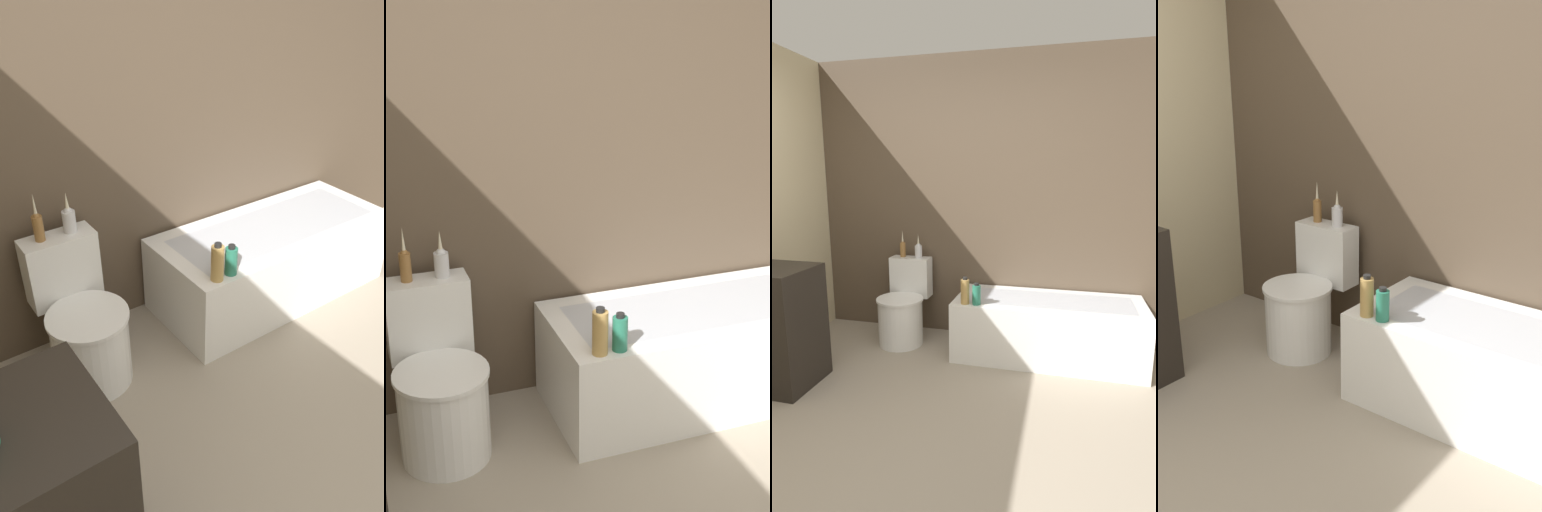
% 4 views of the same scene
% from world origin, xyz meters
% --- Properties ---
extents(ground_plane, '(12.00, 12.00, 0.00)m').
position_xyz_m(ground_plane, '(0.00, 0.00, 0.00)').
color(ground_plane, gray).
extents(wall_back_tiled, '(6.40, 0.06, 2.60)m').
position_xyz_m(wall_back_tiled, '(0.00, 2.07, 1.30)').
color(wall_back_tiled, brown).
rests_on(wall_back_tiled, ground_plane).
extents(bathtub, '(1.56, 0.67, 0.51)m').
position_xyz_m(bathtub, '(0.76, 1.68, 0.26)').
color(bathtub, white).
rests_on(bathtub, ground).
extents(toilet, '(0.43, 0.58, 0.76)m').
position_xyz_m(toilet, '(-0.57, 1.69, 0.31)').
color(toilet, white).
rests_on(toilet, ground).
extents(vanity_counter, '(0.61, 0.49, 0.89)m').
position_xyz_m(vanity_counter, '(-1.19, 0.74, 0.45)').
color(vanity_counter, black).
rests_on(vanity_counter, ground).
extents(vase_gold, '(0.05, 0.05, 0.26)m').
position_xyz_m(vase_gold, '(-0.65, 1.91, 0.85)').
color(vase_gold, olive).
rests_on(vase_gold, toilet).
extents(vase_silver, '(0.07, 0.07, 0.22)m').
position_xyz_m(vase_silver, '(-0.48, 1.91, 0.84)').
color(vase_silver, silver).
rests_on(vase_silver, toilet).
extents(shampoo_bottle_tall, '(0.07, 0.07, 0.22)m').
position_xyz_m(shampoo_bottle_tall, '(0.10, 1.41, 0.61)').
color(shampoo_bottle_tall, tan).
rests_on(shampoo_bottle_tall, bathtub).
extents(shampoo_bottle_short, '(0.07, 0.07, 0.18)m').
position_xyz_m(shampoo_bottle_short, '(0.20, 1.42, 0.59)').
color(shampoo_bottle_short, '#267259').
rests_on(shampoo_bottle_short, bathtub).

